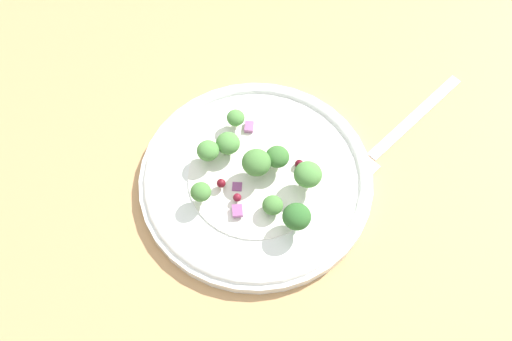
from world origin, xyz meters
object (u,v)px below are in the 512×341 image
fork (398,132)px  broccoli_floret_0 (232,118)px  plate (256,179)px  broccoli_floret_1 (228,144)px  broccoli_floret_2 (208,151)px

fork → broccoli_floret_0: bearing=88.3°
plate → broccoli_floret_0: bearing=20.5°
plate → broccoli_floret_1: size_ratio=9.54×
broccoli_floret_1 → fork: broccoli_floret_1 is taller
broccoli_floret_0 → broccoli_floret_1: 3.20cm
plate → broccoli_floret_1: bearing=42.1°
broccoli_floret_2 → fork: broccoli_floret_2 is taller
broccoli_floret_1 → fork: 19.05cm
broccoli_floret_1 → broccoli_floret_2: bearing=114.5°
plate → broccoli_floret_2: bearing=65.8°
broccoli_floret_1 → broccoli_floret_2: 2.26cm
plate → broccoli_floret_0: (6.28, 2.35, 2.12)cm
plate → broccoli_floret_1: broccoli_floret_1 is taller
plate → fork: plate is taller
broccoli_floret_2 → plate: bearing=-114.2°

